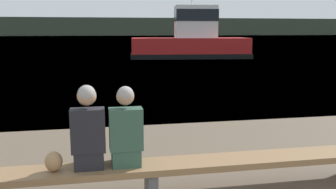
{
  "coord_description": "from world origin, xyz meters",
  "views": [
    {
      "loc": [
        -1.33,
        -1.39,
        2.1
      ],
      "look_at": [
        0.14,
        6.06,
        0.78
      ],
      "focal_mm": 40.0,
      "sensor_mm": 36.0,
      "label": 1
    }
  ],
  "objects_px": {
    "person_right": "(126,131)",
    "bench_main": "(151,170)",
    "tugboat_red": "(191,42)",
    "shopping_bag": "(54,162)",
    "person_left": "(88,131)"
  },
  "relations": [
    {
      "from": "person_right",
      "to": "bench_main",
      "type": "bearing_deg",
      "value": -1.16
    },
    {
      "from": "tugboat_red",
      "to": "bench_main",
      "type": "bearing_deg",
      "value": 170.76
    },
    {
      "from": "shopping_bag",
      "to": "tugboat_red",
      "type": "distance_m",
      "value": 24.33
    },
    {
      "from": "bench_main",
      "to": "person_left",
      "type": "xyz_separation_m",
      "value": [
        -0.76,
        0.0,
        0.54
      ]
    },
    {
      "from": "shopping_bag",
      "to": "tugboat_red",
      "type": "relative_size",
      "value": 0.03
    },
    {
      "from": "tugboat_red",
      "to": "person_right",
      "type": "bearing_deg",
      "value": 170.05
    },
    {
      "from": "person_left",
      "to": "shopping_bag",
      "type": "distance_m",
      "value": 0.53
    },
    {
      "from": "bench_main",
      "to": "tugboat_red",
      "type": "bearing_deg",
      "value": 74.14
    },
    {
      "from": "person_left",
      "to": "person_right",
      "type": "relative_size",
      "value": 1.03
    },
    {
      "from": "bench_main",
      "to": "shopping_bag",
      "type": "relative_size",
      "value": 25.57
    },
    {
      "from": "person_left",
      "to": "tugboat_red",
      "type": "distance_m",
      "value": 24.17
    },
    {
      "from": "person_right",
      "to": "tugboat_red",
      "type": "relative_size",
      "value": 0.11
    },
    {
      "from": "bench_main",
      "to": "person_left",
      "type": "height_order",
      "value": "person_left"
    },
    {
      "from": "person_left",
      "to": "shopping_bag",
      "type": "bearing_deg",
      "value": -175.36
    },
    {
      "from": "bench_main",
      "to": "shopping_bag",
      "type": "height_order",
      "value": "shopping_bag"
    }
  ]
}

